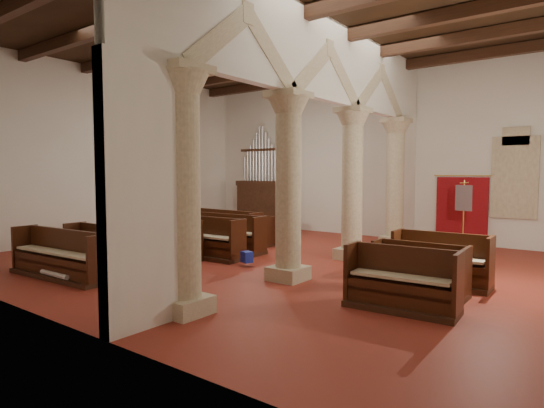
{
  "coord_description": "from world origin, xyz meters",
  "views": [
    {
      "loc": [
        7.43,
        -9.55,
        2.36
      ],
      "look_at": [
        -0.15,
        0.5,
        1.48
      ],
      "focal_mm": 30.0,
      "sensor_mm": 36.0,
      "label": 1
    }
  ],
  "objects_px": {
    "pipe_organ": "(261,196)",
    "processional_banner": "(463,226)",
    "aisle_pew_0": "(401,289)",
    "lectern": "(289,220)"
  },
  "relations": [
    {
      "from": "pipe_organ",
      "to": "lectern",
      "type": "xyz_separation_m",
      "value": [
        2.06,
        -0.86,
        -0.85
      ]
    },
    {
      "from": "pipe_organ",
      "to": "lectern",
      "type": "height_order",
      "value": "pipe_organ"
    },
    {
      "from": "processional_banner",
      "to": "aisle_pew_0",
      "type": "bearing_deg",
      "value": -76.68
    },
    {
      "from": "lectern",
      "to": "aisle_pew_0",
      "type": "height_order",
      "value": "lectern"
    },
    {
      "from": "processional_banner",
      "to": "aisle_pew_0",
      "type": "height_order",
      "value": "processional_banner"
    },
    {
      "from": "processional_banner",
      "to": "lectern",
      "type": "bearing_deg",
      "value": -173.9
    },
    {
      "from": "pipe_organ",
      "to": "aisle_pew_0",
      "type": "height_order",
      "value": "pipe_organ"
    },
    {
      "from": "pipe_organ",
      "to": "aisle_pew_0",
      "type": "xyz_separation_m",
      "value": [
        9.1,
        -7.63,
        -1.0
      ]
    },
    {
      "from": "pipe_organ",
      "to": "processional_banner",
      "type": "xyz_separation_m",
      "value": [
        8.42,
        -1.01,
        -0.61
      ]
    },
    {
      "from": "pipe_organ",
      "to": "processional_banner",
      "type": "relative_size",
      "value": 2.06
    },
    {
      "from": "pipe_organ",
      "to": "processional_banner",
      "type": "distance_m",
      "value": 8.5
    },
    {
      "from": "pipe_organ",
      "to": "processional_banner",
      "type": "height_order",
      "value": "pipe_organ"
    },
    {
      "from": "lectern",
      "to": "processional_banner",
      "type": "bearing_deg",
      "value": 13.37
    },
    {
      "from": "processional_banner",
      "to": "aisle_pew_0",
      "type": "distance_m",
      "value": 6.67
    },
    {
      "from": "lectern",
      "to": "aisle_pew_0",
      "type": "xyz_separation_m",
      "value": [
        7.04,
        -6.77,
        -0.15
      ]
    }
  ]
}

